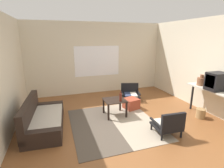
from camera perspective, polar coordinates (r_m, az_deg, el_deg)
name	(u,v)px	position (r m, az deg, el deg)	size (l,w,h in m)	color
ground_plane	(127,127)	(4.40, 5.07, -14.03)	(7.80, 7.80, 0.00)	brown
far_wall_with_window	(97,58)	(6.80, -5.01, 8.42)	(5.60, 0.13, 2.70)	beige
side_wall_right	(209,66)	(5.75, 29.38, 5.30)	(0.12, 6.60, 2.70)	beige
area_rug	(114,123)	(4.54, 0.63, -12.89)	(2.12, 2.37, 0.01)	#4C4238
couch	(42,120)	(4.57, -22.01, -10.91)	(0.93, 1.81, 0.73)	black
coffee_table	(115,103)	(4.84, 0.89, -6.26)	(0.59, 0.56, 0.47)	black
armchair_by_window	(130,93)	(6.13, 6.02, -2.92)	(0.75, 0.69, 0.56)	black
armchair_striped_foreground	(168,124)	(4.13, 18.13, -12.50)	(0.59, 0.58, 0.60)	black
ottoman_orange	(131,104)	(5.40, 6.34, -6.45)	(0.40, 0.40, 0.32)	#993D28
console_shelf	(213,93)	(5.25, 30.46, -2.53)	(0.43, 1.52, 0.83)	beige
crt_television	(217,81)	(5.14, 31.31, 0.75)	(0.48, 0.36, 0.46)	black
clay_vase	(201,81)	(5.48, 27.43, 0.84)	(0.23, 0.23, 0.30)	brown
glass_bottle	(121,97)	(4.67, 2.86, -4.33)	(0.07, 0.07, 0.28)	#5B2319
wicker_basket	(201,113)	(5.37, 27.21, -8.64)	(0.24, 0.24, 0.26)	#9E7A4C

